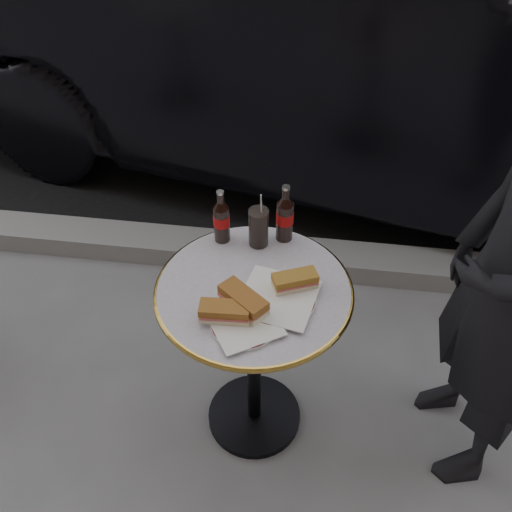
# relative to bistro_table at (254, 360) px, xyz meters

# --- Properties ---
(ground) EXTENTS (80.00, 80.00, 0.00)m
(ground) POSITION_rel_bistro_table_xyz_m (0.00, 0.00, -0.37)
(ground) COLOR slate
(ground) RESTS_ON ground
(curb) EXTENTS (40.00, 0.20, 0.12)m
(curb) POSITION_rel_bistro_table_xyz_m (0.00, 0.90, -0.32)
(curb) COLOR gray
(curb) RESTS_ON ground
(bistro_table) EXTENTS (0.62, 0.62, 0.73)m
(bistro_table) POSITION_rel_bistro_table_xyz_m (0.00, 0.00, 0.00)
(bistro_table) COLOR #BAB2C4
(bistro_table) RESTS_ON ground
(plate_left) EXTENTS (0.26, 0.26, 0.01)m
(plate_left) POSITION_rel_bistro_table_xyz_m (-0.01, -0.15, 0.37)
(plate_left) COLOR silver
(plate_left) RESTS_ON bistro_table
(plate_right) EXTENTS (0.30, 0.30, 0.01)m
(plate_right) POSITION_rel_bistro_table_xyz_m (0.08, -0.04, 0.37)
(plate_right) COLOR white
(plate_right) RESTS_ON bistro_table
(sandwich_left_a) EXTENTS (0.15, 0.08, 0.05)m
(sandwich_left_a) POSITION_rel_bistro_table_xyz_m (-0.06, -0.15, 0.40)
(sandwich_left_a) COLOR #945C25
(sandwich_left_a) RESTS_ON plate_left
(sandwich_left_b) EXTENTS (0.17, 0.16, 0.05)m
(sandwich_left_b) POSITION_rel_bistro_table_xyz_m (-0.02, -0.10, 0.40)
(sandwich_left_b) COLOR brown
(sandwich_left_b) RESTS_ON plate_left
(sandwich_right) EXTENTS (0.15, 0.11, 0.05)m
(sandwich_right) POSITION_rel_bistro_table_xyz_m (0.13, 0.01, 0.40)
(sandwich_right) COLOR olive
(sandwich_right) RESTS_ON plate_right
(cola_bottle_left) EXTENTS (0.06, 0.06, 0.20)m
(cola_bottle_left) POSITION_rel_bistro_table_xyz_m (-0.14, 0.21, 0.47)
(cola_bottle_left) COLOR black
(cola_bottle_left) RESTS_ON bistro_table
(cola_bottle_right) EXTENTS (0.07, 0.07, 0.21)m
(cola_bottle_right) POSITION_rel_bistro_table_xyz_m (0.07, 0.25, 0.47)
(cola_bottle_right) COLOR black
(cola_bottle_right) RESTS_ON bistro_table
(cola_glass) EXTENTS (0.08, 0.08, 0.14)m
(cola_glass) POSITION_rel_bistro_table_xyz_m (-0.01, 0.21, 0.44)
(cola_glass) COLOR black
(cola_glass) RESTS_ON bistro_table
(parked_car) EXTENTS (2.63, 5.16, 1.62)m
(parked_car) POSITION_rel_bistro_table_xyz_m (0.20, 1.94, 0.44)
(parked_car) COLOR black
(parked_car) RESTS_ON ground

